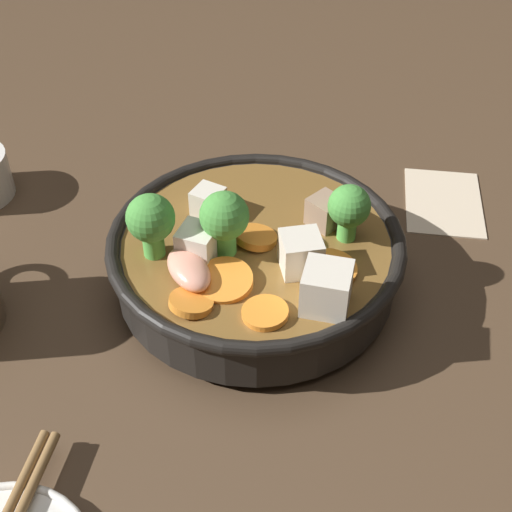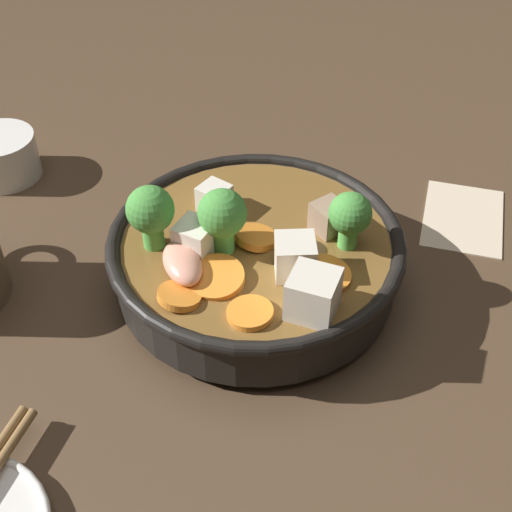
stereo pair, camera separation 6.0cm
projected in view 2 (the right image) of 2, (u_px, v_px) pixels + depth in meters
The scene contains 4 objects.
ground_plane at pixel (256, 287), 0.64m from camera, with size 3.00×3.00×0.00m, color #4C3826.
stirfry_bowl at pixel (255, 254), 0.61m from camera, with size 0.26×0.26×0.11m.
tea_cup at pixel (1, 156), 0.76m from camera, with size 0.08×0.08×0.05m.
napkin at pixel (463, 217), 0.71m from camera, with size 0.13×0.11×0.00m.
Camera 2 is at (-0.46, 0.03, 0.45)m, focal length 50.00 mm.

